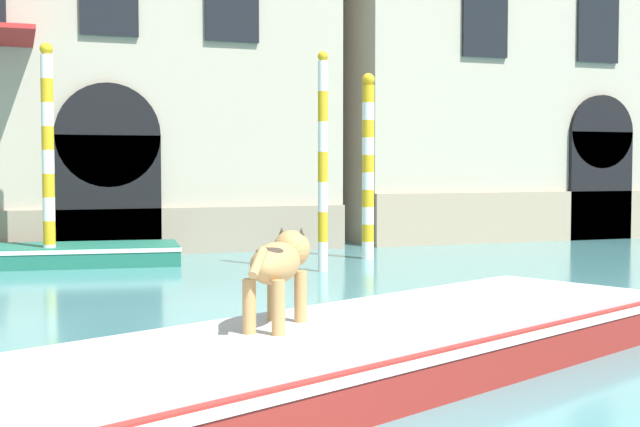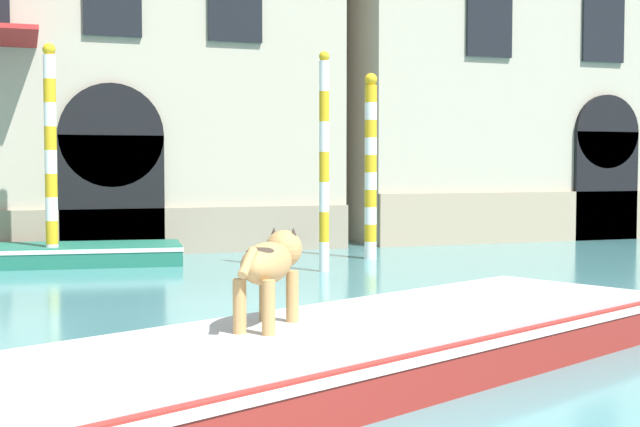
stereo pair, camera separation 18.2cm
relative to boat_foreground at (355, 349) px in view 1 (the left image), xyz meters
The scene contains 6 objects.
boat_foreground is the anchor object (origin of this frame).
dog_on_deck 1.09m from the boat_foreground, 169.87° to the left, with size 0.88×1.14×0.88m.
boat_moored_near_palazzo 11.25m from the boat_foreground, 104.82° to the left, with size 6.78×2.58×0.40m.
mooring_pole_0 10.71m from the boat_foreground, 101.73° to the left, with size 0.25×0.25×4.34m.
mooring_pole_1 8.53m from the boat_foreground, 71.67° to the left, with size 0.19×0.19×4.10m.
mooring_pole_3 10.78m from the boat_foreground, 66.05° to the left, with size 0.27×0.27×3.93m.
Camera 1 is at (-2.11, -3.58, 2.01)m, focal length 50.00 mm.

